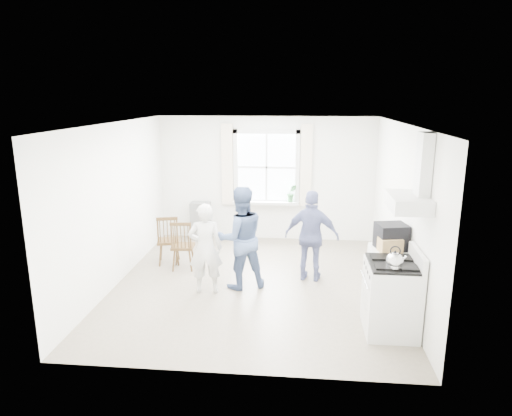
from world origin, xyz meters
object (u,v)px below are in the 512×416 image
Objects in this scene: low_cabinet at (387,278)px; person_mid at (240,238)px; windsor_chair_a at (168,235)px; person_left at (205,249)px; gas_stove at (391,297)px; person_right at (312,236)px; stereo_stack at (391,236)px; windsor_chair_b at (182,241)px.

person_mid is at bearing 166.54° from low_cabinet.
person_mid is at bearing -30.53° from windsor_chair_a.
windsor_chair_a is (-3.62, 1.37, 0.12)m from low_cabinet.
low_cabinet is 0.63× the size of person_left.
windsor_chair_a is at bearing -53.54° from person_mid.
low_cabinet is (0.07, 0.70, -0.03)m from gas_stove.
person_left is at bearing 31.45° from person_right.
windsor_chair_a is (-3.64, 1.37, -0.52)m from stereo_stack.
person_right is (1.64, 0.66, 0.04)m from person_left.
person_mid reaches higher than windsor_chair_a.
gas_stove reaches higher than windsor_chair_b.
windsor_chair_a is at bearing -0.07° from person_right.
windsor_chair_a is 0.40m from windsor_chair_b.
gas_stove is 0.68× the size of person_mid.
stereo_stack is 2.29m from person_mid.
low_cabinet is at bearing 165.15° from person_left.
windsor_chair_a is 1.68m from person_mid.
windsor_chair_a reaches higher than windsor_chair_b.
stereo_stack is 1.46m from person_right.
windsor_chair_a is 1.02× the size of windsor_chair_b.
low_cabinet is at bearing -18.78° from windsor_chair_b.
person_right is at bearing -4.94° from windsor_chair_b.
windsor_chair_a is at bearing 159.42° from stereo_stack.
stereo_stack reaches higher than windsor_chair_b.
stereo_stack is 0.33× the size of person_left.
person_right is at bearing -9.70° from windsor_chair_a.
stereo_stack is at bearing 82.80° from gas_stove.
person_left is at bearing 174.23° from low_cabinet.
person_right is (1.13, 0.41, -0.06)m from person_mid.
gas_stove is 0.70m from low_cabinet.
person_right is (2.56, -0.44, 0.20)m from windsor_chair_a.
windsor_chair_a is 1.44m from person_left.
person_right reaches higher than stereo_stack.
windsor_chair_a is at bearing 159.32° from low_cabinet.
low_cabinet is 2.29m from person_mid.
person_mid reaches higher than windsor_chair_b.
windsor_chair_b is at bearing 161.33° from stereo_stack.
gas_stove is at bearing -97.20° from stereo_stack.
windsor_chair_a is at bearing 149.81° from gas_stove.
person_mid reaches higher than stereo_stack.
stereo_stack is 3.55m from windsor_chair_b.
person_right is (2.24, -0.19, 0.21)m from windsor_chair_b.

